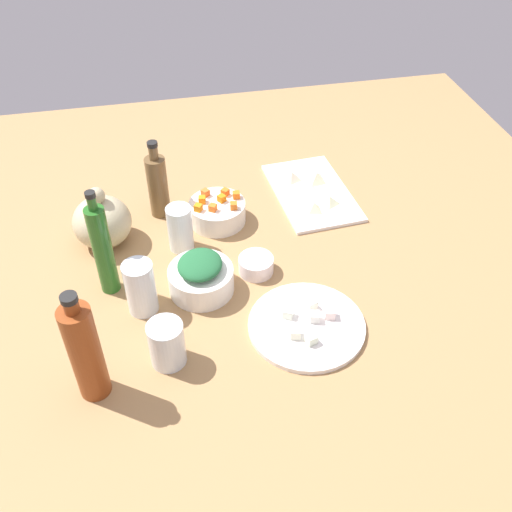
% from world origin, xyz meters
% --- Properties ---
extents(tabletop, '(1.90, 1.90, 0.03)m').
position_xyz_m(tabletop, '(0.00, 0.00, 0.01)').
color(tabletop, '#9D764A').
rests_on(tabletop, ground).
extents(cutting_board, '(0.34, 0.22, 0.01)m').
position_xyz_m(cutting_board, '(0.28, -0.22, 0.03)').
color(cutting_board, white).
rests_on(cutting_board, tabletop).
extents(plate_tofu, '(0.26, 0.26, 0.01)m').
position_xyz_m(plate_tofu, '(-0.20, -0.07, 0.04)').
color(plate_tofu, white).
rests_on(plate_tofu, tabletop).
extents(bowl_greens, '(0.15, 0.15, 0.06)m').
position_xyz_m(bowl_greens, '(-0.03, 0.14, 0.06)').
color(bowl_greens, white).
rests_on(bowl_greens, tabletop).
extents(bowl_carrots, '(0.15, 0.15, 0.06)m').
position_xyz_m(bowl_carrots, '(0.22, 0.06, 0.06)').
color(bowl_carrots, white).
rests_on(bowl_carrots, tabletop).
extents(bowl_small_side, '(0.09, 0.09, 0.04)m').
position_xyz_m(bowl_small_side, '(-0.00, -0.00, 0.05)').
color(bowl_small_side, white).
rests_on(bowl_small_side, tabletop).
extents(teapot, '(0.17, 0.15, 0.17)m').
position_xyz_m(teapot, '(0.19, 0.36, 0.10)').
color(teapot, '#BCAE89').
rests_on(teapot, tabletop).
extents(bottle_0, '(0.06, 0.06, 0.27)m').
position_xyz_m(bottle_0, '(-0.27, 0.38, 0.15)').
color(bottle_0, brown).
rests_on(bottle_0, tabletop).
extents(bottle_1, '(0.05, 0.05, 0.22)m').
position_xyz_m(bottle_1, '(0.28, 0.21, 0.12)').
color(bottle_1, brown).
rests_on(bottle_1, tabletop).
extents(bottle_2, '(0.04, 0.04, 0.28)m').
position_xyz_m(bottle_2, '(0.01, 0.35, 0.15)').
color(bottle_2, '#256020').
rests_on(bottle_2, tabletop).
extents(drinking_glass_0, '(0.07, 0.07, 0.11)m').
position_xyz_m(drinking_glass_0, '(-0.23, 0.23, 0.08)').
color(drinking_glass_0, white).
rests_on(drinking_glass_0, tabletop).
extents(drinking_glass_1, '(0.06, 0.06, 0.12)m').
position_xyz_m(drinking_glass_1, '(0.13, 0.17, 0.09)').
color(drinking_glass_1, white).
rests_on(drinking_glass_1, tabletop).
extents(drinking_glass_2, '(0.07, 0.07, 0.13)m').
position_xyz_m(drinking_glass_2, '(-0.07, 0.28, 0.10)').
color(drinking_glass_2, white).
rests_on(drinking_glass_2, tabletop).
extents(carrot_cube_0, '(0.02, 0.02, 0.02)m').
position_xyz_m(carrot_cube_0, '(0.18, 0.02, 0.10)').
color(carrot_cube_0, orange).
rests_on(carrot_cube_0, bowl_carrots).
extents(carrot_cube_1, '(0.02, 0.02, 0.02)m').
position_xyz_m(carrot_cube_1, '(0.23, 0.10, 0.10)').
color(carrot_cube_1, orange).
rests_on(carrot_cube_1, bowl_carrots).
extents(carrot_cube_2, '(0.03, 0.03, 0.02)m').
position_xyz_m(carrot_cube_2, '(0.20, 0.11, 0.10)').
color(carrot_cube_2, orange).
rests_on(carrot_cube_2, bowl_carrots).
extents(carrot_cube_3, '(0.03, 0.03, 0.02)m').
position_xyz_m(carrot_cube_3, '(0.25, 0.03, 0.10)').
color(carrot_cube_3, orange).
rests_on(carrot_cube_3, bowl_carrots).
extents(carrot_cube_4, '(0.02, 0.02, 0.02)m').
position_xyz_m(carrot_cube_4, '(0.19, 0.08, 0.10)').
color(carrot_cube_4, orange).
rests_on(carrot_cube_4, bowl_carrots).
extents(carrot_cube_5, '(0.03, 0.03, 0.02)m').
position_xyz_m(carrot_cube_5, '(0.26, 0.08, 0.10)').
color(carrot_cube_5, orange).
rests_on(carrot_cube_5, bowl_carrots).
extents(carrot_cube_6, '(0.02, 0.02, 0.02)m').
position_xyz_m(carrot_cube_6, '(0.22, 0.05, 0.10)').
color(carrot_cube_6, orange).
rests_on(carrot_cube_6, bowl_carrots).
extents(carrot_cube_7, '(0.02, 0.02, 0.02)m').
position_xyz_m(carrot_cube_7, '(0.23, 0.01, 0.10)').
color(carrot_cube_7, orange).
rests_on(carrot_cube_7, bowl_carrots).
extents(chopped_greens_mound, '(0.14, 0.14, 0.03)m').
position_xyz_m(chopped_greens_mound, '(-0.03, 0.14, 0.11)').
color(chopped_greens_mound, '#226035').
rests_on(chopped_greens_mound, bowl_greens).
extents(tofu_cube_0, '(0.03, 0.03, 0.02)m').
position_xyz_m(tofu_cube_0, '(-0.25, -0.07, 0.05)').
color(tofu_cube_0, white).
rests_on(tofu_cube_0, plate_tofu).
extents(tofu_cube_1, '(0.03, 0.03, 0.02)m').
position_xyz_m(tofu_cube_1, '(-0.23, -0.04, 0.05)').
color(tofu_cube_1, white).
rests_on(tofu_cube_1, plate_tofu).
extents(tofu_cube_2, '(0.03, 0.03, 0.02)m').
position_xyz_m(tofu_cube_2, '(-0.16, -0.09, 0.05)').
color(tofu_cube_2, white).
rests_on(tofu_cube_2, plate_tofu).
extents(tofu_cube_3, '(0.03, 0.03, 0.02)m').
position_xyz_m(tofu_cube_3, '(-0.17, -0.04, 0.05)').
color(tofu_cube_3, white).
rests_on(tofu_cube_3, plate_tofu).
extents(tofu_cube_4, '(0.03, 0.03, 0.02)m').
position_xyz_m(tofu_cube_4, '(-0.19, -0.09, 0.05)').
color(tofu_cube_4, white).
rests_on(tofu_cube_4, plate_tofu).
extents(tofu_cube_5, '(0.03, 0.03, 0.02)m').
position_xyz_m(tofu_cube_5, '(-0.19, -0.13, 0.05)').
color(tofu_cube_5, white).
rests_on(tofu_cube_5, plate_tofu).
extents(dumpling_0, '(0.07, 0.07, 0.03)m').
position_xyz_m(dumpling_0, '(0.33, -0.25, 0.05)').
color(dumpling_0, beige).
rests_on(dumpling_0, cutting_board).
extents(dumpling_1, '(0.06, 0.06, 0.02)m').
position_xyz_m(dumpling_1, '(0.22, -0.25, 0.05)').
color(dumpling_1, beige).
rests_on(dumpling_1, cutting_board).
extents(dumpling_2, '(0.07, 0.07, 0.02)m').
position_xyz_m(dumpling_2, '(0.28, -0.22, 0.05)').
color(dumpling_2, beige).
rests_on(dumpling_2, cutting_board).
extents(dumpling_3, '(0.06, 0.06, 0.03)m').
position_xyz_m(dumpling_3, '(0.35, -0.18, 0.05)').
color(dumpling_3, beige).
rests_on(dumpling_3, cutting_board).
extents(dumpling_4, '(0.06, 0.05, 0.03)m').
position_xyz_m(dumpling_4, '(0.19, -0.20, 0.05)').
color(dumpling_4, beige).
rests_on(dumpling_4, cutting_board).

